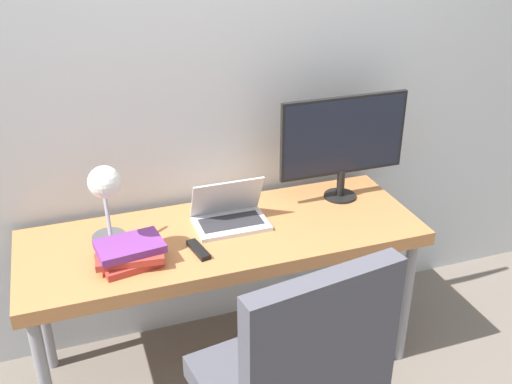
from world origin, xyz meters
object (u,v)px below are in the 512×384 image
at_px(desk_lamp, 105,191).
at_px(office_chair, 297,380).
at_px(monitor, 343,140).
at_px(laptop, 230,215).
at_px(book_stack, 130,253).

height_order(desk_lamp, office_chair, desk_lamp).
xyz_separation_m(monitor, desk_lamp, (-1.07, -0.15, -0.01)).
distance_m(desk_lamp, office_chair, 0.98).
bearing_deg(desk_lamp, office_chair, -58.38).
height_order(laptop, office_chair, office_chair).
xyz_separation_m(office_chair, book_stack, (-0.41, 0.68, 0.16)).
xyz_separation_m(desk_lamp, book_stack, (0.06, -0.09, -0.23)).
height_order(laptop, book_stack, laptop).
bearing_deg(monitor, laptop, -172.75).
distance_m(laptop, monitor, 0.62).
height_order(monitor, book_stack, monitor).
distance_m(laptop, office_chair, 0.86).
bearing_deg(office_chair, laptop, 87.46).
bearing_deg(laptop, office_chair, -92.54).
relative_size(desk_lamp, book_stack, 1.43).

